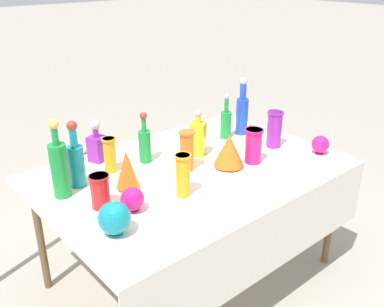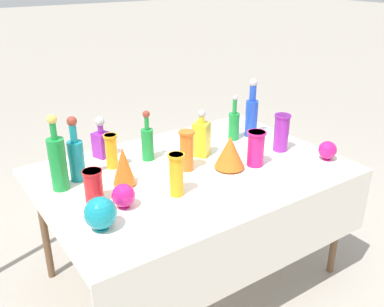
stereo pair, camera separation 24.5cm
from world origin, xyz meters
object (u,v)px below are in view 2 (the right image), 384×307
object	(u,v)px
square_decanter_0	(102,141)
tall_bottle_1	(58,161)
slender_vase_0	(256,148)
cardboard_box_behind_left	(156,166)
tall_bottle_2	(76,156)
slender_vase_2	(93,185)
slender_vase_3	(111,150)
cardboard_box_behind_right	(98,177)
tall_bottle_4	(234,124)
round_bowl_2	(123,196)
fluted_vase_0	(230,152)
round_bowl_1	(327,150)
tall_bottle_0	(252,113)
fluted_vase_1	(123,166)
slender_vase_1	(176,173)
round_bowl_0	(100,213)
slender_vase_4	(281,132)
slender_vase_5	(187,150)
square_decanter_1	(201,137)
tall_bottle_3	(147,142)

from	to	relation	value
square_decanter_0	tall_bottle_1	bearing A→B (deg)	-143.10
slender_vase_0	cardboard_box_behind_left	size ratio (longest dim) A/B	0.43
tall_bottle_2	slender_vase_2	world-z (taller)	tall_bottle_2
slender_vase_3	slender_vase_2	bearing A→B (deg)	-127.46
tall_bottle_2	slender_vase_0	size ratio (longest dim) A/B	1.75
cardboard_box_behind_left	cardboard_box_behind_right	world-z (taller)	cardboard_box_behind_left
tall_bottle_4	round_bowl_2	world-z (taller)	tall_bottle_4
fluted_vase_0	round_bowl_1	world-z (taller)	fluted_vase_0
fluted_vase_0	round_bowl_2	xyz separation A→B (m)	(-0.70, -0.05, -0.04)
round_bowl_2	tall_bottle_0	bearing A→B (deg)	17.94
tall_bottle_0	square_decanter_0	distance (m)	1.02
tall_bottle_0	fluted_vase_1	size ratio (longest dim) A/B	1.82
round_bowl_2	slender_vase_1	bearing A→B (deg)	-7.96
fluted_vase_0	round_bowl_1	bearing A→B (deg)	-22.77
slender_vase_3	fluted_vase_1	size ratio (longest dim) A/B	0.93
round_bowl_1	slender_vase_2	bearing A→B (deg)	166.79
tall_bottle_2	round_bowl_1	bearing A→B (deg)	-23.96
tall_bottle_2	round_bowl_0	distance (m)	0.53
fluted_vase_1	round_bowl_0	world-z (taller)	fluted_vase_1
slender_vase_4	slender_vase_5	xyz separation A→B (m)	(-0.65, 0.10, 0.00)
square_decanter_1	slender_vase_3	xyz separation A→B (m)	(-0.53, 0.15, -0.01)
slender_vase_0	fluted_vase_1	distance (m)	0.78
slender_vase_0	slender_vase_3	distance (m)	0.84
tall_bottle_3	round_bowl_0	distance (m)	0.76
tall_bottle_0	tall_bottle_2	size ratio (longest dim) A/B	1.09
slender_vase_4	slender_vase_5	size ratio (longest dim) A/B	1.00
fluted_vase_0	round_bowl_0	world-z (taller)	fluted_vase_0
round_bowl_0	slender_vase_4	bearing A→B (deg)	8.15
tall_bottle_0	round_bowl_1	bearing A→B (deg)	-77.81
fluted_vase_1	round_bowl_0	distance (m)	0.42
fluted_vase_1	cardboard_box_behind_right	world-z (taller)	fluted_vase_1
tall_bottle_2	fluted_vase_1	world-z (taller)	tall_bottle_2
square_decanter_0	round_bowl_0	xyz separation A→B (m)	(-0.33, -0.74, -0.02)
tall_bottle_1	round_bowl_1	bearing A→B (deg)	-20.55
slender_vase_2	slender_vase_4	world-z (taller)	slender_vase_4
slender_vase_2	slender_vase_3	bearing A→B (deg)	52.54
slender_vase_1	fluted_vase_1	distance (m)	0.30
slender_vase_4	fluted_vase_1	distance (m)	1.04
tall_bottle_0	square_decanter_1	distance (m)	0.48
slender_vase_3	square_decanter_0	bearing A→B (deg)	84.73
tall_bottle_1	tall_bottle_4	xyz separation A→B (m)	(1.20, 0.03, -0.05)
tall_bottle_1	slender_vase_3	size ratio (longest dim) A/B	2.03
slender_vase_3	fluted_vase_1	xyz separation A→B (m)	(-0.04, -0.24, 0.00)
cardboard_box_behind_left	round_bowl_1	bearing A→B (deg)	-79.83
slender_vase_2	slender_vase_5	xyz separation A→B (m)	(0.59, 0.04, 0.03)
tall_bottle_0	tall_bottle_3	bearing A→B (deg)	175.90
tall_bottle_4	tall_bottle_0	bearing A→B (deg)	-6.86
fluted_vase_0	round_bowl_2	distance (m)	0.71
tall_bottle_0	tall_bottle_2	world-z (taller)	tall_bottle_0
slender_vase_1	slender_vase_3	bearing A→B (deg)	105.82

